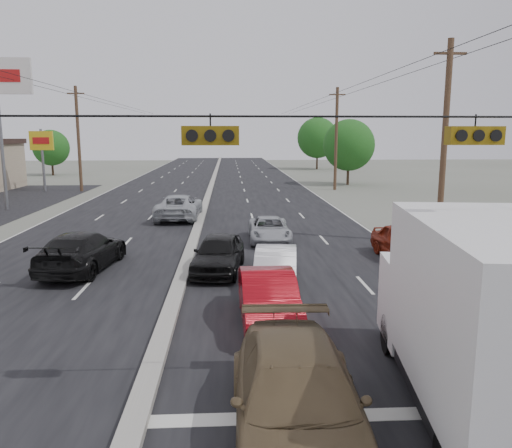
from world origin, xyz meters
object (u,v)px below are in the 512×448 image
(oncoming_far, at_px, (179,207))
(queue_car_b, at_px, (276,268))
(tree_left_far, at_px, (51,148))
(queue_car_a, at_px, (219,254))
(utility_pole_right_b, at_px, (444,142))
(tree_right_far, at_px, (317,138))
(oncoming_near, at_px, (82,251))
(red_sedan, at_px, (268,299))
(tan_sedan, at_px, (297,401))
(box_truck, at_px, (483,317))
(utility_pole_right_c, at_px, (336,138))
(pole_sign_far, at_px, (42,146))
(queue_car_e, at_px, (406,243))
(queue_car_c, at_px, (269,230))
(tree_right_mid, at_px, (349,145))
(utility_pole_left_c, at_px, (78,138))

(oncoming_far, bearing_deg, queue_car_b, 109.97)
(tree_left_far, bearing_deg, queue_car_a, -64.85)
(utility_pole_right_b, bearing_deg, queue_car_a, -156.44)
(tree_right_far, xyz_separation_m, queue_car_a, (-14.60, -59.84, -4.19))
(tree_right_far, height_order, oncoming_near, tree_right_far)
(utility_pole_right_b, distance_m, queue_car_b, 12.20)
(red_sedan, height_order, queue_car_a, queue_car_a)
(utility_pole_right_b, bearing_deg, tan_sedan, -120.22)
(box_truck, distance_m, oncoming_far, 25.07)
(tan_sedan, xyz_separation_m, queue_car_b, (0.50, 9.34, -0.13))
(utility_pole_right_c, height_order, oncoming_far, utility_pole_right_c)
(tan_sedan, bearing_deg, oncoming_near, 122.39)
(pole_sign_far, distance_m, oncoming_near, 31.79)
(tree_right_far, relative_size, queue_car_e, 1.81)
(tree_left_far, xyz_separation_m, tree_right_far, (38.00, 10.00, 1.24))
(queue_car_e, distance_m, oncoming_far, 15.95)
(tree_left_far, distance_m, red_sedan, 60.93)
(queue_car_b, height_order, oncoming_near, oncoming_near)
(box_truck, distance_m, queue_car_c, 16.69)
(utility_pole_right_b, relative_size, queue_car_a, 2.24)
(red_sedan, height_order, queue_car_b, red_sedan)
(red_sedan, relative_size, queue_car_c, 1.02)
(tree_left_far, bearing_deg, utility_pole_right_c, -30.10)
(pole_sign_far, bearing_deg, queue_car_e, -47.96)
(pole_sign_far, height_order, queue_car_e, pole_sign_far)
(utility_pole_right_b, relative_size, pole_sign_far, 1.67)
(queue_car_c, xyz_separation_m, oncoming_near, (-8.07, -5.14, 0.18))
(queue_car_c, relative_size, oncoming_far, 0.77)
(pole_sign_far, distance_m, red_sedan, 40.42)
(utility_pole_right_b, xyz_separation_m, pole_sign_far, (-28.50, 25.00, -0.70))
(utility_pole_right_c, xyz_separation_m, pole_sign_far, (-28.50, -0.00, -0.70))
(tan_sedan, distance_m, oncoming_near, 13.99)
(queue_car_a, bearing_deg, pole_sign_far, 127.98)
(queue_car_c, bearing_deg, queue_car_e, -36.03)
(queue_car_e, bearing_deg, queue_car_b, -156.03)
(tree_right_mid, bearing_deg, utility_pole_right_c, -116.57)
(tree_right_mid, relative_size, tan_sedan, 1.24)
(pole_sign_far, xyz_separation_m, tree_right_mid, (31.00, 5.00, -0.07))
(queue_car_a, distance_m, oncoming_far, 13.30)
(utility_pole_left_c, xyz_separation_m, queue_car_e, (22.10, -28.40, -4.34))
(utility_pole_right_c, bearing_deg, red_sedan, -105.05)
(tree_right_mid, bearing_deg, queue_car_a, -111.32)
(pole_sign_far, relative_size, tan_sedan, 1.04)
(tree_right_mid, relative_size, box_truck, 0.89)
(tan_sedan, height_order, queue_car_b, tan_sedan)
(utility_pole_right_b, xyz_separation_m, tree_right_far, (3.50, 55.00, -0.15))
(pole_sign_far, relative_size, queue_car_b, 1.40)
(tree_right_far, bearing_deg, oncoming_far, -110.38)
(red_sedan, bearing_deg, queue_car_b, 79.91)
(utility_pole_right_c, xyz_separation_m, red_sedan, (-9.55, -35.51, -4.36))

